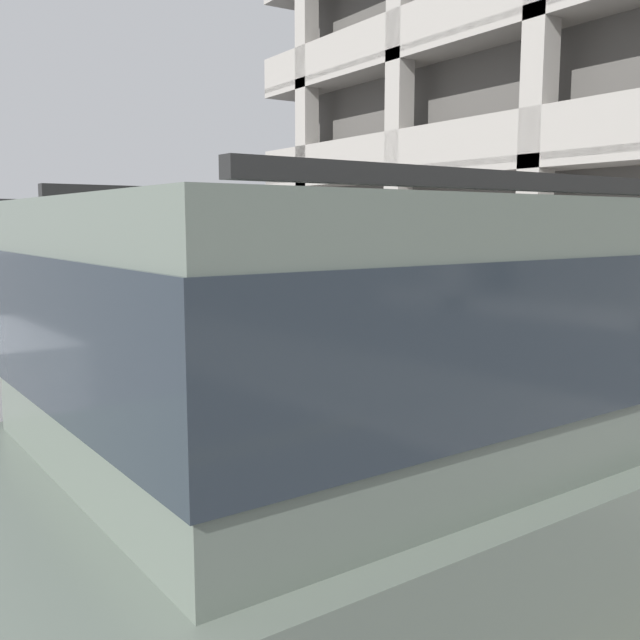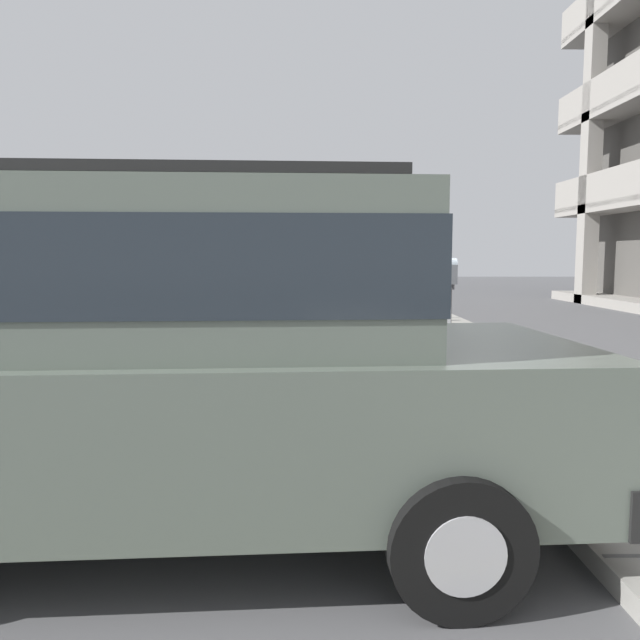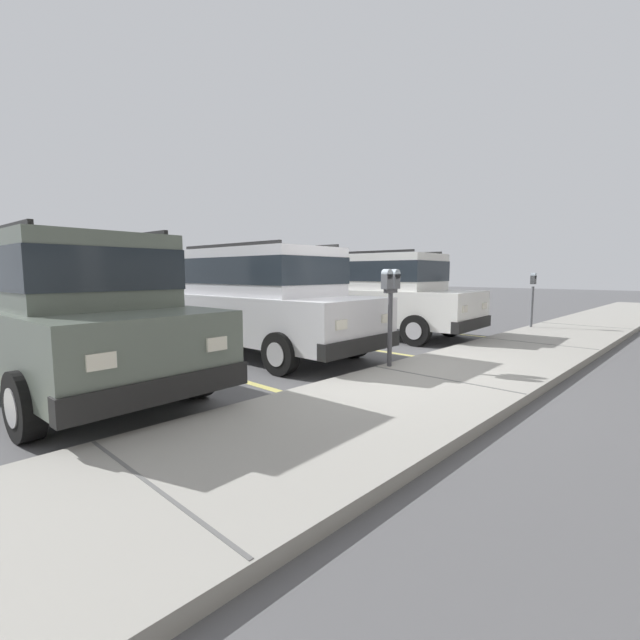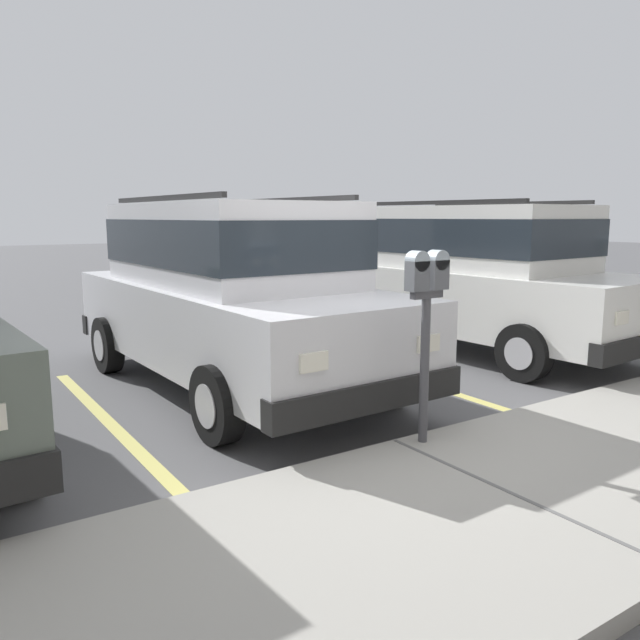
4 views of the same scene
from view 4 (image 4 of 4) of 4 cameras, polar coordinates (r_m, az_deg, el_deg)
ground_plane at (r=5.17m, az=5.20°, el=-11.97°), size 80.00×80.00×0.10m
sidewalk at (r=4.28m, az=16.62°, el=-15.48°), size 40.00×2.20×0.12m
parking_stall_lines at (r=5.63m, az=-17.64°, el=-10.00°), size 13.21×4.80×0.01m
silver_suv at (r=6.71m, az=-8.23°, el=2.98°), size 2.12×4.83×2.03m
red_sedan at (r=8.82m, az=13.84°, el=4.34°), size 2.23×4.89×2.03m
parking_meter_near at (r=4.70m, az=9.70°, el=1.74°), size 0.35×0.12×1.47m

